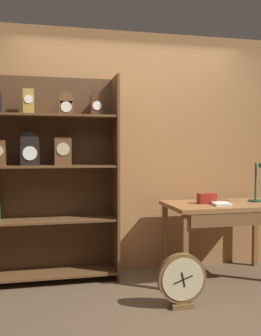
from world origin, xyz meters
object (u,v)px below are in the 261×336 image
(desk_lamp, at_px, (260,176))
(toolbox_small, at_px, (207,198))
(workbench, at_px, (225,212))
(open_repair_manual, at_px, (221,204))
(bookshelf, at_px, (45,175))
(round_clock_large, at_px, (182,280))

(desk_lamp, bearing_deg, toolbox_small, 179.72)
(workbench, bearing_deg, open_repair_manual, -133.47)
(bookshelf, bearing_deg, round_clock_large, -40.46)
(desk_lamp, bearing_deg, open_repair_manual, -164.47)
(open_repair_manual, height_order, round_clock_large, open_repair_manual)
(desk_lamp, bearing_deg, round_clock_large, -149.67)
(desk_lamp, distance_m, open_repair_manual, 0.59)
(workbench, bearing_deg, desk_lamp, 5.62)
(desk_lamp, height_order, open_repair_manual, desk_lamp)
(workbench, relative_size, round_clock_large, 2.58)
(round_clock_large, bearing_deg, desk_lamp, 30.33)
(desk_lamp, xyz_separation_m, toolbox_small, (-0.60, 0.00, -0.22))
(open_repair_manual, bearing_deg, toolbox_small, 130.78)
(workbench, height_order, open_repair_manual, open_repair_manual)
(desk_lamp, distance_m, toolbox_small, 0.64)
(open_repair_manual, bearing_deg, workbench, 55.87)
(bookshelf, height_order, open_repair_manual, bookshelf)
(bookshelf, distance_m, desk_lamp, 2.23)
(bookshelf, relative_size, toolbox_small, 11.61)
(bookshelf, relative_size, round_clock_large, 4.52)
(bookshelf, relative_size, workbench, 1.75)
(desk_lamp, bearing_deg, bookshelf, 172.56)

